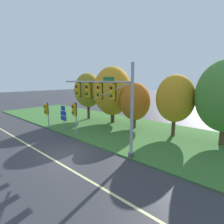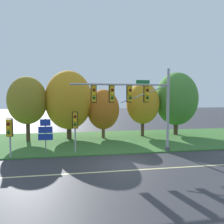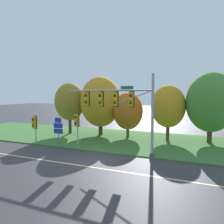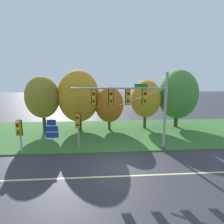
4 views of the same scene
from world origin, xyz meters
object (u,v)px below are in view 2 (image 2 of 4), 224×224
at_px(route_sign_post, 45,132).
at_px(tree_behind_signpost, 103,109).
at_px(traffic_signal_mast, 136,99).
at_px(pedestrian_signal_further_along, 9,130).
at_px(pedestrian_signal_near_kerb, 75,123).
at_px(tree_left_of_mast, 69,100).
at_px(tree_tall_centre, 176,99).
at_px(tree_mid_verge, 143,103).
at_px(tree_nearest_road, 27,101).

xyz_separation_m(route_sign_post, tree_behind_signpost, (5.31, 6.05, 1.39)).
bearing_deg(traffic_signal_mast, pedestrian_signal_further_along, -179.68).
bearing_deg(pedestrian_signal_near_kerb, pedestrian_signal_further_along, -172.94).
height_order(tree_left_of_mast, tree_behind_signpost, tree_left_of_mast).
relative_size(traffic_signal_mast, tree_behind_signpost, 1.53).
xyz_separation_m(tree_left_of_mast, tree_behind_signpost, (3.65, -0.21, -1.01)).
xyz_separation_m(traffic_signal_mast, tree_tall_centre, (7.05, 7.34, -0.01)).
height_order(pedestrian_signal_near_kerb, route_sign_post, pedestrian_signal_near_kerb).
distance_m(pedestrian_signal_further_along, tree_left_of_mast, 8.33).
distance_m(pedestrian_signal_near_kerb, pedestrian_signal_further_along, 4.72).
height_order(traffic_signal_mast, tree_tall_centre, tree_tall_centre).
bearing_deg(route_sign_post, traffic_signal_mast, -5.36).
distance_m(tree_mid_verge, tree_tall_centre, 4.25).
bearing_deg(pedestrian_signal_further_along, tree_nearest_road, 89.62).
height_order(pedestrian_signal_near_kerb, tree_tall_centre, tree_tall_centre).
distance_m(pedestrian_signal_near_kerb, tree_tall_centre, 13.74).
height_order(route_sign_post, tree_mid_verge, tree_mid_verge).
bearing_deg(pedestrian_signal_further_along, tree_left_of_mast, 59.69).
height_order(traffic_signal_mast, tree_mid_verge, traffic_signal_mast).
relative_size(tree_nearest_road, tree_left_of_mast, 0.90).
bearing_deg(tree_left_of_mast, tree_nearest_road, -170.62).
bearing_deg(traffic_signal_mast, tree_behind_signpost, 104.13).
distance_m(pedestrian_signal_near_kerb, route_sign_post, 2.36).
relative_size(route_sign_post, tree_tall_centre, 0.37).
xyz_separation_m(traffic_signal_mast, tree_nearest_road, (-9.36, 6.25, -0.16)).
xyz_separation_m(pedestrian_signal_near_kerb, tree_left_of_mast, (-0.59, 6.39, 1.72)).
distance_m(traffic_signal_mast, tree_mid_verge, 7.56).
bearing_deg(pedestrian_signal_further_along, tree_tall_centre, 24.18).
bearing_deg(pedestrian_signal_further_along, pedestrian_signal_near_kerb, 7.06).
bearing_deg(tree_mid_verge, pedestrian_signal_further_along, -150.12).
relative_size(tree_behind_signpost, tree_mid_verge, 0.87).
height_order(route_sign_post, tree_nearest_road, tree_nearest_road).
xyz_separation_m(pedestrian_signal_near_kerb, tree_behind_signpost, (3.05, 6.18, 0.71)).
distance_m(pedestrian_signal_near_kerb, tree_left_of_mast, 6.64).
relative_size(tree_left_of_mast, tree_tall_centre, 0.98).
relative_size(pedestrian_signal_near_kerb, tree_left_of_mast, 0.45).
height_order(pedestrian_signal_near_kerb, tree_mid_verge, tree_mid_verge).
xyz_separation_m(pedestrian_signal_near_kerb, tree_mid_verge, (7.58, 6.46, 1.34)).
distance_m(traffic_signal_mast, tree_behind_signpost, 7.01).
bearing_deg(tree_tall_centre, tree_left_of_mast, -178.05).
bearing_deg(traffic_signal_mast, route_sign_post, 174.64).
bearing_deg(traffic_signal_mast, tree_left_of_mast, 127.64).
height_order(tree_left_of_mast, tree_tall_centre, tree_tall_centre).
bearing_deg(tree_mid_verge, pedestrian_signal_near_kerb, -139.56).
bearing_deg(tree_mid_verge, tree_behind_signpost, -176.47).
distance_m(tree_left_of_mast, tree_behind_signpost, 3.79).
bearing_deg(traffic_signal_mast, tree_nearest_road, 146.28).
height_order(traffic_signal_mast, tree_nearest_road, traffic_signal_mast).
distance_m(pedestrian_signal_further_along, tree_nearest_road, 6.62).
relative_size(traffic_signal_mast, pedestrian_signal_further_along, 2.81).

